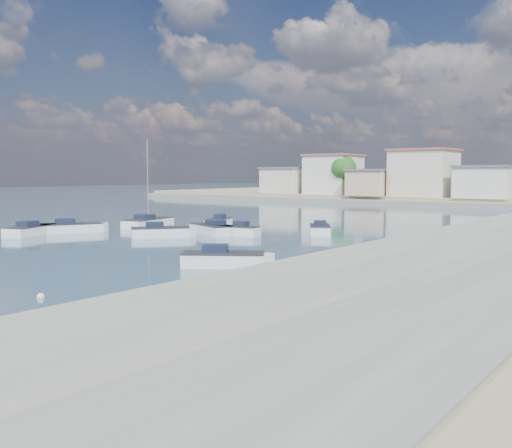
% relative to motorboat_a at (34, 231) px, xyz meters
% --- Properties ---
extents(ground, '(400.00, 400.00, 0.00)m').
position_rel_motorboat_a_xyz_m(ground, '(22.07, 34.10, -0.38)').
color(ground, '#315263').
rests_on(ground, ground).
extents(breakwater, '(2.00, 31.02, 0.35)m').
position_rel_motorboat_a_xyz_m(breakwater, '(28.97, 6.78, -0.21)').
color(breakwater, black).
rests_on(breakwater, ground).
extents(far_shore_quay, '(160.00, 2.50, 0.80)m').
position_rel_motorboat_a_xyz_m(far_shore_quay, '(22.07, 65.10, 0.02)').
color(far_shore_quay, slate).
rests_on(far_shore_quay, ground).
extents(motorboat_a, '(3.63, 5.76, 1.48)m').
position_rel_motorboat_a_xyz_m(motorboat_a, '(0.00, 0.00, 0.00)').
color(motorboat_a, white).
rests_on(motorboat_a, ground).
extents(motorboat_b, '(4.54, 5.03, 1.48)m').
position_rel_motorboat_a_xyz_m(motorboat_b, '(10.16, 5.87, -0.00)').
color(motorboat_b, white).
rests_on(motorboat_b, ground).
extents(motorboat_c, '(6.27, 4.13, 1.48)m').
position_rel_motorboat_a_xyz_m(motorboat_c, '(11.41, 10.48, 0.00)').
color(motorboat_c, white).
rests_on(motorboat_c, ground).
extents(motorboat_d, '(4.44, 2.35, 1.48)m').
position_rel_motorboat_a_xyz_m(motorboat_d, '(14.27, 10.35, -0.00)').
color(motorboat_d, white).
rests_on(motorboat_d, ground).
extents(motorboat_e, '(4.18, 5.91, 1.48)m').
position_rel_motorboat_a_xyz_m(motorboat_e, '(0.90, 3.51, -0.00)').
color(motorboat_e, white).
rests_on(motorboat_e, ground).
extents(motorboat_f, '(3.79, 4.51, 1.48)m').
position_rel_motorboat_a_xyz_m(motorboat_f, '(19.53, 15.77, -0.00)').
color(motorboat_f, white).
rests_on(motorboat_f, ground).
extents(motorboat_g, '(2.81, 4.53, 1.48)m').
position_rel_motorboat_a_xyz_m(motorboat_g, '(7.73, 15.46, 0.00)').
color(motorboat_g, white).
rests_on(motorboat_g, ground).
extents(motorboat_h, '(4.93, 4.21, 1.48)m').
position_rel_motorboat_a_xyz_m(motorboat_h, '(24.68, -2.66, -0.00)').
color(motorboat_h, white).
rests_on(motorboat_h, ground).
extents(sailboat, '(3.62, 7.09, 9.00)m').
position_rel_motorboat_a_xyz_m(sailboat, '(1.79, 11.78, 0.03)').
color(sailboat, white).
rests_on(sailboat, ground).
extents(mooring_buoys, '(18.00, 35.31, 0.33)m').
position_rel_motorboat_a_xyz_m(mooring_buoys, '(26.30, 7.76, -0.33)').
color(mooring_buoys, white).
rests_on(mooring_buoys, ground).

